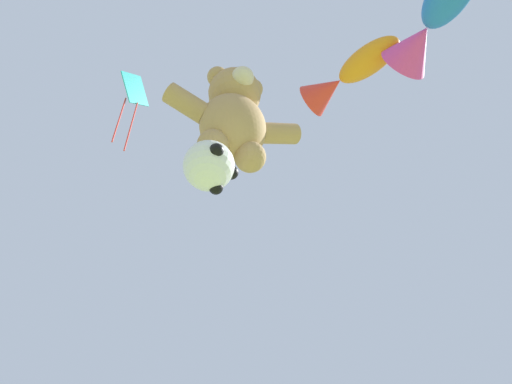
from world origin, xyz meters
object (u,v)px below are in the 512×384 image
at_px(soccer_ball_kite, 209,166).
at_px(fish_kite_cobalt, 433,19).
at_px(teddy_bear_kite, 234,116).
at_px(fish_kite_tangerine, 347,76).
at_px(diamond_kite, 133,97).

distance_m(soccer_ball_kite, fish_kite_cobalt, 5.68).
bearing_deg(soccer_ball_kite, teddy_bear_kite, 23.67).
xyz_separation_m(soccer_ball_kite, fish_kite_cobalt, (3.59, -1.71, 4.06)).
relative_size(soccer_ball_kite, fish_kite_cobalt, 0.33).
xyz_separation_m(teddy_bear_kite, fish_kite_tangerine, (2.45, 0.01, 2.84)).
height_order(soccer_ball_kite, fish_kite_tangerine, fish_kite_tangerine).
bearing_deg(fish_kite_tangerine, teddy_bear_kite, -179.77).
height_order(teddy_bear_kite, diamond_kite, diamond_kite).
height_order(fish_kite_cobalt, diamond_kite, diamond_kite).
bearing_deg(diamond_kite, fish_kite_cobalt, -38.54).
bearing_deg(diamond_kite, soccer_ball_kite, -59.82).
distance_m(teddy_bear_kite, fish_kite_tangerine, 3.75).
bearing_deg(teddy_bear_kite, diamond_kite, 129.06).
bearing_deg(soccer_ball_kite, fish_kite_cobalt, -25.44).
height_order(teddy_bear_kite, soccer_ball_kite, teddy_bear_kite).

